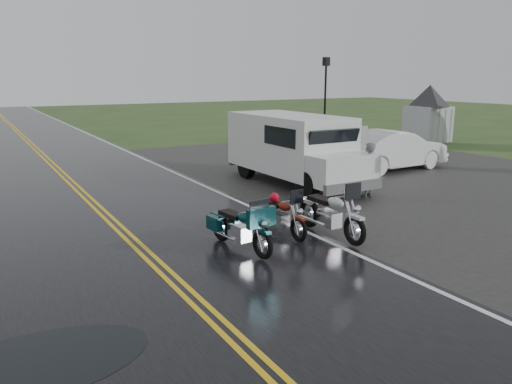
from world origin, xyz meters
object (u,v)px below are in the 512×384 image
Objects in this scene: motorcycle_teal at (263,233)px; lamp_post_far_right at (325,101)px; van_white at (308,160)px; person_at_van at (368,171)px; motorcycle_silver at (355,218)px; motorcycle_red at (299,219)px; visitor_center at (429,99)px; sedan_white at (393,151)px.

lamp_post_far_right is (11.94, 13.45, 1.74)m from motorcycle_teal.
motorcycle_teal is 0.33× the size of van_white.
van_white is 3.70× the size of person_at_van.
motorcycle_red is at bearing 137.21° from motorcycle_silver.
van_white is (2.60, 3.26, 0.64)m from motorcycle_red.
motorcycle_silver is at bearing -142.85° from visitor_center.
person_at_van is (3.48, 3.43, 0.16)m from motorcycle_silver.
motorcycle_teal reaches higher than motorcycle_red.
sedan_white is (9.67, 6.10, 0.18)m from motorcycle_teal.
lamp_post_far_right is at bearing 41.23° from motorcycle_teal.
motorcycle_teal is at bearing 172.06° from motorcycle_silver.
sedan_white is (7.52, 6.41, 0.11)m from motorcycle_silver.
motorcycle_red is 0.31× the size of van_white.
person_at_van is at bearing 21.83° from motorcycle_teal.
motorcycle_teal is 0.43× the size of sedan_white.
van_white is (3.85, 3.79, 0.61)m from motorcycle_teal.
visitor_center is 10.25m from sedan_white.
motorcycle_silver is 4.89m from person_at_van.
person_at_van is (1.77, -0.66, -0.38)m from van_white.
motorcycle_teal is 1.24× the size of person_at_van.
motorcycle_red is 16.86m from lamp_post_far_right.
visitor_center is 20.05m from motorcycle_silver.
visitor_center reaches higher than lamp_post_far_right.
person_at_van is at bearing -21.00° from van_white.
motorcycle_red is 0.85× the size of motorcycle_silver.
motorcycle_silver reaches higher than motorcycle_red.
motorcycle_silver is (2.15, -0.31, 0.07)m from motorcycle_teal.
visitor_center reaches higher than motorcycle_teal.
person_at_van reaches higher than motorcycle_red.
van_white is (-14.21, -7.97, -1.18)m from visitor_center.
motorcycle_silver is at bearing -113.12° from van_white.
person_at_van reaches higher than motorcycle_teal.
visitor_center is at bearing -15.43° from lamp_post_far_right.
motorcycle_teal is at bearing -146.94° from visitor_center.
motorcycle_silver is 0.48× the size of sedan_white.
motorcycle_silver is (-15.92, -12.06, -1.72)m from visitor_center.
visitor_center reaches higher than sedan_white.
motorcycle_red is 1.17× the size of person_at_van.
sedan_white is at bearing 32.01° from motorcycle_red.
van_white is at bearing 49.85° from motorcycle_red.
motorcycle_red is at bearing 15.77° from motorcycle_teal.
van_white is at bearing 109.72° from sedan_white.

